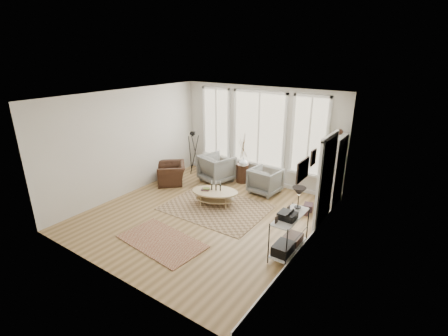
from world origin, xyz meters
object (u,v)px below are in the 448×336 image
Objects in this scene: armchair_right at (265,181)px; accent_chair at (171,173)px; low_shelf at (289,230)px; armchair_left at (217,168)px; bookcase at (334,172)px; side_table at (243,158)px; coffee_table at (215,194)px.

armchair_right is 2.88m from accent_chair.
armchair_left is at bearing 145.96° from low_shelf.
armchair_left is (-3.41, 2.30, -0.09)m from low_shelf.
side_table is at bearing 176.64° from bookcase.
bookcase reaches higher than accent_chair.
low_shelf is 1.39× the size of accent_chair.
armchair_left reaches higher than armchair_right.
bookcase is 3.51m from armchair_left.
accent_chair reaches higher than coffee_table.
low_shelf reaches higher than armchair_left.
low_shelf is at bearing 131.47° from armchair_right.
armchair_left is 0.99× the size of accent_chair.
armchair_left is 1.65m from armchair_right.
bookcase is at bearing 60.25° from accent_chair.
armchair_right reaches higher than accent_chair.
accent_chair is (-1.07, -0.91, -0.12)m from armchair_left.
coffee_table is 1.65m from armchair_left.
low_shelf is 3.83m from side_table.
low_shelf reaches higher than coffee_table.
accent_chair is at bearing 55.70° from armchair_left.
bookcase reaches higher than side_table.
armchair_left is at bearing -176.39° from bookcase.
bookcase reaches higher than low_shelf.
armchair_right is 1.09m from side_table.
coffee_table is at bearing 138.89° from armchair_left.
armchair_left is at bearing 86.65° from accent_chair.
bookcase is at bearing -170.07° from armchair_right.
low_shelf reaches higher than armchair_right.
side_table is at bearing 82.51° from accent_chair.
coffee_table is 2.03m from accent_chair.
armchair_left is (-3.46, -0.22, -0.53)m from bookcase.
armchair_left is 1.40m from accent_chair.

